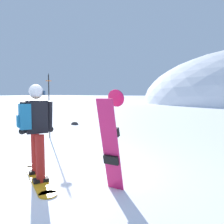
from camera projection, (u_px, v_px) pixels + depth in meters
ground_plane at (42, 170)px, 4.57m from camera, size 300.00×300.00×0.00m
snowboarder_main at (35, 129)px, 4.04m from camera, size 1.61×1.10×1.71m
spare_snowboard at (111, 141)px, 3.50m from camera, size 0.28×0.42×1.62m
piste_marker_near at (49, 102)px, 7.76m from camera, size 0.20×0.20×2.24m
rock_dark at (75, 125)px, 11.28m from camera, size 0.39×0.33×0.28m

